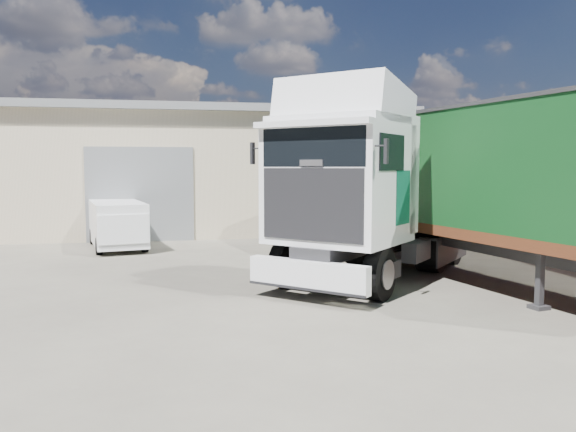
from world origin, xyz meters
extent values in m
plane|color=black|center=(0.00, 0.00, 0.00)|extent=(120.00, 120.00, 0.00)
cube|color=#BFAE93|center=(-6.00, 16.00, 2.50)|extent=(30.00, 12.00, 5.00)
cube|color=slate|center=(-6.00, 16.00, 5.15)|extent=(30.60, 12.60, 0.30)
cube|color=slate|center=(-2.00, 9.98, 1.80)|extent=(4.00, 0.08, 3.60)
cube|color=slate|center=(-6.00, 16.00, 5.35)|extent=(30.60, 0.40, 0.15)
cube|color=brown|center=(11.50, 6.00, 1.25)|extent=(0.35, 26.00, 2.50)
cylinder|color=black|center=(2.83, 0.03, 0.57)|extent=(2.74, 2.66, 1.15)
cylinder|color=black|center=(5.41, 2.81, 0.57)|extent=(2.78, 2.69, 1.15)
cylinder|color=black|center=(6.44, 3.92, 0.57)|extent=(2.78, 2.69, 1.15)
cube|color=#2D2D30|center=(4.60, 1.94, 0.98)|extent=(5.58, 5.91, 0.33)
cube|color=silver|center=(2.13, -0.72, 0.60)|extent=(2.21, 2.08, 0.60)
cube|color=silver|center=(3.09, 0.31, 2.47)|extent=(3.68, 3.67, 2.66)
cube|color=black|center=(2.24, -0.60, 2.06)|extent=(1.79, 1.67, 1.52)
cube|color=black|center=(2.26, -0.59, 3.25)|extent=(1.82, 1.70, 0.81)
cube|color=silver|center=(3.24, 0.47, 4.17)|extent=(3.40, 3.37, 1.33)
cube|color=#0B513D|center=(2.39, 1.55, 2.17)|extent=(0.56, 0.60, 1.19)
cube|color=#0B513D|center=(4.38, -0.30, 2.17)|extent=(0.56, 0.60, 1.19)
cylinder|color=#2D2D30|center=(5.56, 2.97, 1.20)|extent=(1.68, 1.68, 0.13)
cube|color=#2D2D30|center=(6.58, -2.06, 0.59)|extent=(0.38, 0.38, 1.17)
cylinder|color=black|center=(5.79, 6.31, 0.56)|extent=(2.89, 1.67, 1.13)
cube|color=#2D2D30|center=(6.68, 2.09, 0.96)|extent=(3.48, 12.67, 0.37)
cube|color=#502512|center=(6.68, 2.09, 1.31)|extent=(5.25, 13.04, 0.26)
cube|color=black|center=(6.68, 2.09, 2.82)|extent=(5.25, 13.04, 2.77)
cube|color=#2D2D30|center=(6.68, 2.09, 4.22)|extent=(5.32, 13.12, 0.09)
cylinder|color=black|center=(-2.40, 7.02, 0.28)|extent=(1.73, 0.91, 0.57)
cylinder|color=black|center=(-2.99, 9.70, 0.28)|extent=(1.73, 0.91, 0.57)
cube|color=silver|center=(-2.69, 8.36, 0.90)|extent=(2.44, 4.21, 1.46)
cube|color=silver|center=(-2.34, 6.76, 0.86)|extent=(1.72, 1.10, 0.94)
cube|color=black|center=(-2.38, 6.93, 1.33)|extent=(1.48, 0.39, 0.51)
camera|label=1|loc=(-0.39, -11.98, 2.84)|focal=35.00mm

